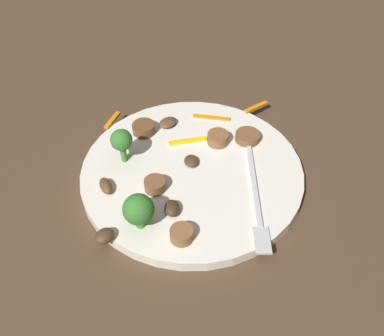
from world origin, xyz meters
name	(u,v)px	position (x,y,z in m)	size (l,w,h in m)	color
ground_plane	(192,176)	(0.00, 0.00, 0.00)	(1.40, 1.40, 0.00)	#4C3826
plate	(192,172)	(0.00, 0.00, 0.01)	(0.29, 0.29, 0.01)	white
fork	(256,200)	(0.06, 0.07, 0.02)	(0.18, 0.03, 0.00)	silver
broccoli_floret_0	(139,210)	(0.08, -0.07, 0.04)	(0.04, 0.04, 0.05)	#408630
broccoli_floret_1	(122,141)	(-0.02, -0.09, 0.05)	(0.03, 0.03, 0.05)	#408630
sausage_slice_0	(218,138)	(-0.05, 0.04, 0.02)	(0.03, 0.03, 0.02)	brown
sausage_slice_1	(144,128)	(-0.08, -0.06, 0.02)	(0.03, 0.03, 0.01)	brown
sausage_slice_2	(248,137)	(-0.05, 0.08, 0.02)	(0.03, 0.03, 0.01)	brown
sausage_slice_3	(155,185)	(0.03, -0.05, 0.02)	(0.03, 0.03, 0.01)	brown
sausage_slice_4	(182,234)	(0.11, -0.02, 0.02)	(0.03, 0.03, 0.01)	brown
mushroom_0	(104,236)	(0.10, -0.11, 0.02)	(0.02, 0.02, 0.01)	#4C331E
mushroom_1	(168,123)	(-0.09, -0.02, 0.02)	(0.03, 0.02, 0.01)	brown
mushroom_2	(106,186)	(0.02, -0.11, 0.02)	(0.03, 0.01, 0.01)	brown
mushroom_3	(172,208)	(0.07, -0.03, 0.02)	(0.02, 0.02, 0.01)	#422B19
mushroom_4	(188,161)	(-0.01, 0.00, 0.02)	(0.02, 0.02, 0.01)	#4C331E
pepper_strip_0	(112,120)	(-0.11, -0.10, 0.02)	(0.04, 0.01, 0.00)	orange
pepper_strip_1	(211,118)	(-0.10, 0.04, 0.02)	(0.05, 0.01, 0.00)	orange
pepper_strip_2	(186,141)	(-0.05, 0.00, 0.02)	(0.05, 0.01, 0.00)	yellow
pepper_strip_3	(256,107)	(-0.11, 0.11, 0.02)	(0.04, 0.01, 0.00)	orange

